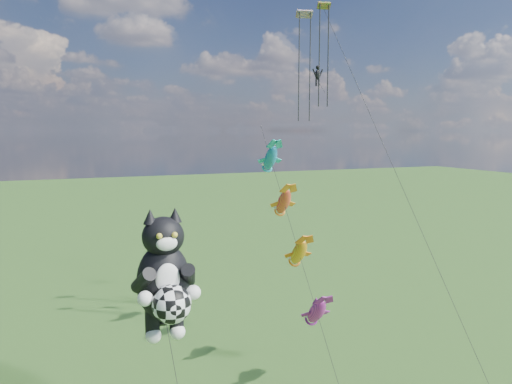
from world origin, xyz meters
name	(u,v)px	position (x,y,z in m)	size (l,w,h in m)	color
cat_kite_rig	(165,277)	(0.87, 4.04, 8.72)	(2.70, 4.27, 11.70)	brown
fish_windsock_rig	(291,227)	(11.10, 12.25, 8.67)	(2.19, 15.88, 15.44)	brown
parafoil_rig	(321,66)	(15.21, 15.85, 19.69)	(4.05, 17.22, 27.37)	brown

